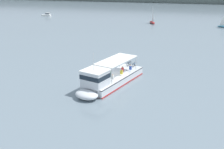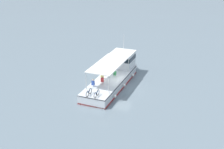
# 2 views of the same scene
# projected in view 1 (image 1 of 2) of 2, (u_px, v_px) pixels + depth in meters

# --- Properties ---
(ground_plane) EXTENTS (400.00, 400.00, 0.00)m
(ground_plane) POSITION_uv_depth(u_px,v_px,m) (105.00, 82.00, 36.99)
(ground_plane) COLOR slate
(ferry_main) EXTENTS (6.27, 13.07, 5.32)m
(ferry_main) POSITION_uv_depth(u_px,v_px,m) (108.00, 79.00, 35.03)
(ferry_main) COLOR silver
(ferry_main) RESTS_ON ground
(sailboat_far_right) EXTENTS (2.95, 4.99, 5.40)m
(sailboat_far_right) POSITION_uv_depth(u_px,v_px,m) (152.00, 22.00, 87.34)
(sailboat_far_right) COLOR maroon
(sailboat_far_right) RESTS_ON ground
(motorboat_mid_channel) EXTENTS (3.72, 1.69, 1.26)m
(motorboat_mid_channel) POSITION_uv_depth(u_px,v_px,m) (47.00, 15.00, 105.11)
(motorboat_mid_channel) COLOR white
(motorboat_mid_channel) RESTS_ON ground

